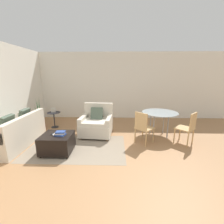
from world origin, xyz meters
The scene contains 15 objects.
ground_plane centered at (0.00, 0.00, 0.00)m, with size 20.00×20.00×0.00m, color #A3754C.
wall_back centered at (0.00, 3.91, 1.38)m, with size 12.00×0.06×2.75m.
area_rug centered at (-0.60, 1.05, 0.00)m, with size 2.50×1.56×0.01m.
couch centered at (-2.26, 1.17, 0.30)m, with size 0.83×1.77×0.91m.
armchair centered at (-0.19, 1.95, 0.36)m, with size 1.01×0.99×0.96m.
ottoman centered at (-1.00, 0.81, 0.25)m, with size 0.72×0.67×0.46m.
book_stack centered at (-0.90, 0.78, 0.50)m, with size 0.26×0.21×0.09m.
tv_remote_primary centered at (-1.13, 0.84, 0.46)m, with size 0.05×0.13×0.01m.
tv_remote_secondary centered at (-1.07, 0.79, 0.46)m, with size 0.11×0.13×0.01m.
potted_plant centered at (-2.32, 2.54, 0.23)m, with size 0.35×0.35×1.14m.
side_table centered at (-1.79, 2.57, 0.39)m, with size 0.45×0.45×0.56m.
picture_frame centered at (-1.79, 2.57, 0.64)m, with size 0.15×0.06×0.16m.
dining_table centered at (1.75, 1.93, 0.66)m, with size 1.07×1.07×0.75m.
dining_chair_near_left centered at (1.15, 1.33, 0.52)m, with size 0.59×0.59×0.90m.
dining_chair_near_right centered at (2.36, 1.33, 0.52)m, with size 0.59×0.59×0.90m.
Camera 1 is at (0.42, -2.50, 1.87)m, focal length 24.00 mm.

